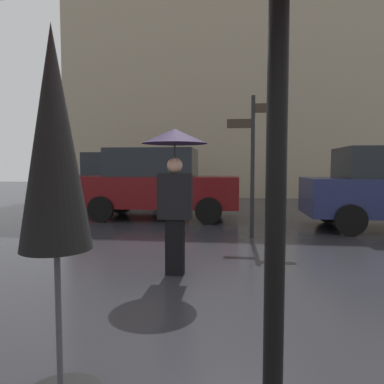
% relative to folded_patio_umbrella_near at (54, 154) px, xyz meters
% --- Properties ---
extents(ground_plane, '(60.00, 60.00, 0.00)m').
position_rel_folded_patio_umbrella_near_xyz_m(ground_plane, '(0.80, 0.43, -1.51)').
color(ground_plane, '#26262B').
extents(folded_patio_umbrella_near, '(0.50, 0.50, 2.24)m').
position_rel_folded_patio_umbrella_near_xyz_m(folded_patio_umbrella_near, '(0.00, 0.00, 0.00)').
color(folded_patio_umbrella_near, black).
rests_on(folded_patio_umbrella_near, ground).
extents(pedestrian_with_umbrella, '(0.86, 0.86, 1.93)m').
position_rel_folded_patio_umbrella_near_xyz_m(pedestrian_with_umbrella, '(0.26, 2.64, -0.05)').
color(pedestrian_with_umbrella, black).
rests_on(pedestrian_with_umbrella, ground).
extents(parked_car_right, '(4.51, 1.86, 1.96)m').
position_rel_folded_patio_umbrella_near_xyz_m(parked_car_right, '(-3.07, 10.96, -0.52)').
color(parked_car_right, '#590C0F').
rests_on(parked_car_right, ground).
extents(parked_car_distant, '(4.30, 1.87, 1.93)m').
position_rel_folded_patio_umbrella_near_xyz_m(parked_car_distant, '(-1.06, 7.67, -0.53)').
color(parked_car_distant, '#590C0F').
rests_on(parked_car_distant, ground).
extents(street_signpost, '(1.08, 0.08, 2.85)m').
position_rel_folded_patio_umbrella_near_xyz_m(street_signpost, '(1.40, 5.30, 0.23)').
color(street_signpost, black).
rests_on(street_signpost, ground).
extents(building_block, '(15.96, 2.05, 13.17)m').
position_rel_folded_patio_umbrella_near_xyz_m(building_block, '(0.80, 15.42, 5.08)').
color(building_block, gray).
rests_on(building_block, ground).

